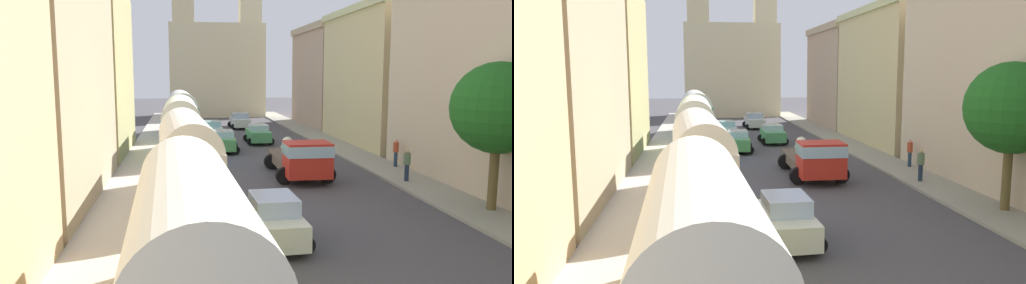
% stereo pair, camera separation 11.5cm
% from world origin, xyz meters
% --- Properties ---
extents(ground_plane, '(154.00, 154.00, 0.00)m').
position_xyz_m(ground_plane, '(0.00, 27.00, 0.00)').
color(ground_plane, '#454347').
extents(sidewalk_left, '(2.50, 70.00, 0.14)m').
position_xyz_m(sidewalk_left, '(-7.25, 27.00, 0.07)').
color(sidewalk_left, '#B2AB9F').
rests_on(sidewalk_left, ground).
extents(sidewalk_right, '(2.50, 70.00, 0.14)m').
position_xyz_m(sidewalk_right, '(7.25, 27.00, 0.07)').
color(sidewalk_right, gray).
rests_on(sidewalk_right, ground).
extents(building_left_1, '(4.79, 12.87, 10.80)m').
position_xyz_m(building_left_1, '(-10.68, 15.77, 5.43)').
color(building_left_1, tan).
rests_on(building_left_1, ground).
extents(building_left_2, '(5.20, 10.86, 11.31)m').
position_xyz_m(building_left_2, '(-11.10, 28.49, 5.66)').
color(building_left_2, tan).
rests_on(building_left_2, ground).
extents(building_right_1, '(5.39, 13.14, 11.10)m').
position_xyz_m(building_right_1, '(10.95, 16.18, 5.57)').
color(building_right_1, '#C7B296').
rests_on(building_right_1, ground).
extents(building_right_2, '(4.94, 13.70, 10.85)m').
position_xyz_m(building_right_2, '(10.75, 30.58, 5.45)').
color(building_right_2, '#C7B584').
rests_on(building_right_2, ground).
extents(building_right_3, '(5.00, 12.78, 10.65)m').
position_xyz_m(building_right_3, '(10.77, 44.08, 5.36)').
color(building_right_3, tan).
rests_on(building_right_3, ground).
extents(distant_church, '(12.21, 6.18, 19.17)m').
position_xyz_m(distant_church, '(-0.00, 57.85, 6.96)').
color(distant_church, beige).
rests_on(distant_church, ground).
extents(parked_bus_0, '(3.43, 8.24, 4.01)m').
position_xyz_m(parked_bus_0, '(-4.53, 2.62, 2.21)').
color(parked_bus_0, yellow).
rests_on(parked_bus_0, ground).
extents(parked_bus_1, '(3.47, 8.50, 3.98)m').
position_xyz_m(parked_bus_1, '(-4.48, 14.12, 2.20)').
color(parked_bus_1, silver).
rests_on(parked_bus_1, ground).
extents(parked_bus_2, '(3.37, 8.38, 4.11)m').
position_xyz_m(parked_bus_2, '(-4.76, 26.16, 2.26)').
color(parked_bus_2, teal).
rests_on(parked_bus_2, ground).
extents(parked_bus_3, '(3.56, 8.58, 4.08)m').
position_xyz_m(parked_bus_3, '(-4.70, 37.51, 2.24)').
color(parked_bus_3, '#379266').
rests_on(parked_bus_3, ground).
extents(cargo_truck_0, '(3.25, 6.89, 2.23)m').
position_xyz_m(cargo_truck_0, '(1.66, 18.40, 1.16)').
color(cargo_truck_0, red).
rests_on(cargo_truck_0, ground).
extents(car_0, '(2.23, 3.76, 1.55)m').
position_xyz_m(car_0, '(1.47, 31.97, 0.79)').
color(car_0, '#459257').
rests_on(car_0, ground).
extents(car_1, '(2.36, 4.22, 1.60)m').
position_xyz_m(car_1, '(1.27, 43.00, 0.81)').
color(car_1, silver).
rests_on(car_1, ground).
extents(car_2, '(2.29, 3.67, 1.68)m').
position_xyz_m(car_2, '(-1.68, 8.62, 0.83)').
color(car_2, beige).
rests_on(car_2, ground).
extents(car_3, '(2.29, 3.83, 1.56)m').
position_xyz_m(car_3, '(-1.70, 28.10, 0.79)').
color(car_3, '#50974A').
rests_on(car_3, ground).
extents(car_4, '(2.34, 3.94, 1.46)m').
position_xyz_m(car_4, '(-2.06, 36.44, 0.74)').
color(car_4, silver).
rests_on(car_4, ground).
extents(pedestrian_0, '(0.44, 0.44, 1.80)m').
position_xyz_m(pedestrian_0, '(8.00, 20.25, 1.03)').
color(pedestrian_0, '#1D3249').
rests_on(pedestrian_0, ground).
extents(pedestrian_2, '(0.41, 0.41, 1.81)m').
position_xyz_m(pedestrian_2, '(6.86, 16.42, 1.04)').
color(pedestrian_2, '#1B293C').
rests_on(pedestrian_2, ground).
extents(roadside_tree_1, '(3.71, 3.71, 6.20)m').
position_xyz_m(roadside_tree_1, '(7.90, 10.86, 4.32)').
color(roadside_tree_1, brown).
rests_on(roadside_tree_1, ground).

